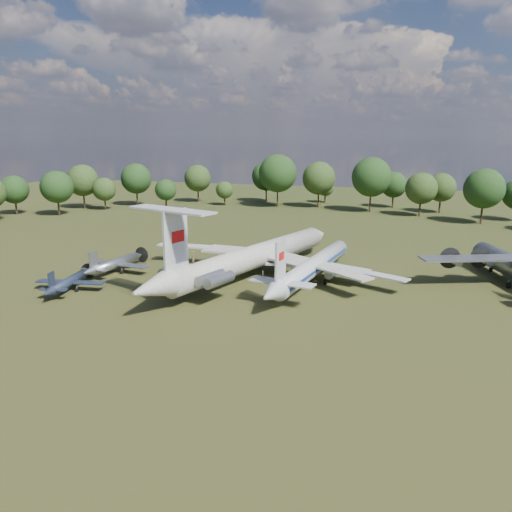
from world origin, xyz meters
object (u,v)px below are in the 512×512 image
(tu104_jet, at_px, (313,269))
(small_prop_northwest, at_px, (116,266))
(person_on_il62, at_px, (193,258))
(il62_airliner, at_px, (254,261))
(small_prop_west, at_px, (69,284))

(tu104_jet, distance_m, small_prop_northwest, 33.00)
(small_prop_northwest, bearing_deg, person_on_il62, -19.30)
(il62_airliner, distance_m, person_on_il62, 14.99)
(tu104_jet, relative_size, small_prop_northwest, 2.45)
(tu104_jet, relative_size, small_prop_west, 2.77)
(il62_airliner, xyz_separation_m, tu104_jet, (9.74, 0.02, -0.64))
(il62_airliner, relative_size, small_prop_west, 3.75)
(il62_airliner, bearing_deg, small_prop_northwest, -150.68)
(il62_airliner, xyz_separation_m, small_prop_west, (-23.78, -15.72, -1.57))
(small_prop_west, bearing_deg, person_on_il62, -4.38)
(person_on_il62, bearing_deg, tu104_jet, -94.17)
(tu104_jet, distance_m, person_on_il62, 20.26)
(small_prop_west, relative_size, small_prop_northwest, 0.88)
(il62_airliner, bearing_deg, person_on_il62, -90.00)
(small_prop_west, distance_m, small_prop_northwest, 10.98)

